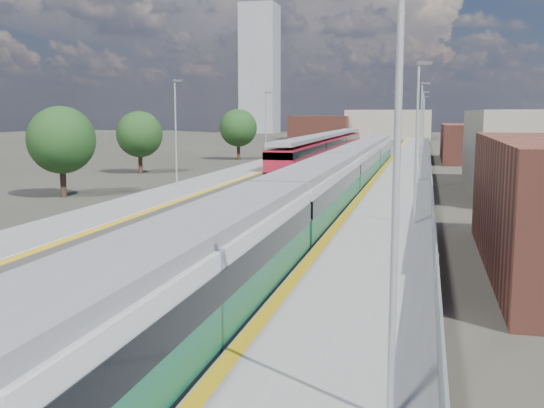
% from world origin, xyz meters
% --- Properties ---
extents(ground, '(320.00, 320.00, 0.00)m').
position_xyz_m(ground, '(0.00, 50.00, 0.00)').
color(ground, '#47443A').
rests_on(ground, ground).
extents(ballast_bed, '(10.50, 155.00, 0.06)m').
position_xyz_m(ballast_bed, '(-2.25, 52.50, 0.03)').
color(ballast_bed, '#565451').
rests_on(ballast_bed, ground).
extents(tracks, '(8.96, 160.00, 0.17)m').
position_xyz_m(tracks, '(-1.65, 54.18, 0.11)').
color(tracks, '#4C3323').
rests_on(tracks, ground).
extents(platform_right, '(4.70, 155.00, 8.52)m').
position_xyz_m(platform_right, '(5.28, 52.49, 0.54)').
color(platform_right, slate).
rests_on(platform_right, ground).
extents(platform_left, '(4.30, 155.00, 8.52)m').
position_xyz_m(platform_left, '(-9.05, 52.49, 0.52)').
color(platform_left, slate).
rests_on(platform_left, ground).
extents(buildings, '(72.00, 185.50, 40.00)m').
position_xyz_m(buildings, '(-18.12, 138.60, 10.70)').
color(buildings, brown).
rests_on(buildings, ground).
extents(green_train, '(2.68, 74.74, 2.95)m').
position_xyz_m(green_train, '(1.50, 34.07, 2.08)').
color(green_train, black).
rests_on(green_train, ground).
extents(red_train, '(2.76, 55.94, 3.48)m').
position_xyz_m(red_train, '(-5.50, 73.61, 2.06)').
color(red_train, black).
rests_on(red_train, ground).
extents(tree_a, '(4.96, 4.96, 6.72)m').
position_xyz_m(tree_a, '(-18.95, 33.48, 4.23)').
color(tree_a, '#382619').
rests_on(tree_a, ground).
extents(tree_b, '(4.73, 4.73, 6.41)m').
position_xyz_m(tree_b, '(-21.60, 52.21, 4.03)').
color(tree_b, '#382619').
rests_on(tree_b, ground).
extents(tree_c, '(4.98, 4.98, 6.75)m').
position_xyz_m(tree_c, '(-17.38, 73.46, 4.25)').
color(tree_c, '#382619').
rests_on(tree_c, ground).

